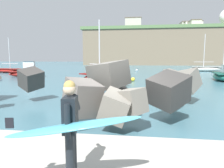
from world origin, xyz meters
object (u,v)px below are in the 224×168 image
at_px(boat_mid_left, 102,79).
at_px(mooring_buoy_inner, 137,70).
at_px(mooring_buoy_outer, 133,79).
at_px(mooring_buoy_middle, 90,71).
at_px(boat_near_centre, 222,76).
at_px(surfer_with_board, 71,126).
at_px(boat_near_right, 27,72).
at_px(station_building_central, 193,27).
at_px(boat_mid_right, 110,72).
at_px(station_building_east, 133,24).
at_px(boat_far_left, 8,70).
at_px(station_building_west, 186,28).
at_px(boat_mid_centre, 206,69).
at_px(station_building_annex, 194,25).

relative_size(boat_mid_left, mooring_buoy_inner, 13.37).
bearing_deg(mooring_buoy_outer, mooring_buoy_middle, 120.69).
bearing_deg(mooring_buoy_middle, boat_near_centre, -32.24).
relative_size(surfer_with_board, boat_near_centre, 0.26).
distance_m(surfer_with_board, mooring_buoy_inner, 36.44).
height_order(boat_near_right, station_building_central, station_building_central).
bearing_deg(boat_mid_right, boat_near_centre, -18.32).
xyz_separation_m(boat_near_right, boat_mid_left, (11.69, -7.53, -0.07)).
bearing_deg(station_building_east, boat_mid_right, -91.55).
height_order(boat_far_left, mooring_buoy_outer, boat_far_left).
relative_size(boat_near_right, boat_far_left, 0.75).
xyz_separation_m(boat_near_centre, mooring_buoy_outer, (-9.91, -2.12, -0.30)).
xyz_separation_m(boat_mid_right, mooring_buoy_middle, (-4.60, 6.87, -0.40)).
bearing_deg(mooring_buoy_outer, station_building_west, 73.67).
xyz_separation_m(boat_near_right, station_building_west, (39.67, 82.32, 17.86)).
bearing_deg(station_building_west, boat_near_centre, -100.35).
xyz_separation_m(boat_near_centre, mooring_buoy_middle, (-17.85, 11.26, -0.30)).
xyz_separation_m(mooring_buoy_outer, station_building_central, (26.71, 79.37, 17.76)).
distance_m(boat_mid_centre, station_building_west, 69.99).
height_order(boat_mid_centre, station_building_annex, station_building_annex).
xyz_separation_m(boat_near_right, station_building_annex, (40.16, 70.27, 17.05)).
bearing_deg(surfer_with_board, boat_near_centre, 62.60).
bearing_deg(boat_near_centre, boat_near_right, 175.81).
relative_size(mooring_buoy_middle, station_building_west, 0.06).
height_order(station_building_west, station_building_east, station_building_west).
bearing_deg(mooring_buoy_middle, boat_mid_left, -72.94).
xyz_separation_m(boat_mid_right, station_building_west, (28.61, 79.71, 17.88)).
distance_m(boat_near_right, station_building_annex, 82.71).
xyz_separation_m(boat_near_centre, boat_near_right, (-24.31, 1.78, 0.12)).
relative_size(mooring_buoy_outer, station_building_east, 0.06).
bearing_deg(station_building_west, mooring_buoy_outer, -106.33).
height_order(boat_near_centre, station_building_west, station_building_west).
height_order(boat_mid_left, mooring_buoy_middle, boat_mid_left).
height_order(boat_mid_left, station_building_east, station_building_east).
xyz_separation_m(boat_mid_right, station_building_east, (1.76, 64.82, 17.62)).
height_order(mooring_buoy_inner, station_building_east, station_building_east).
height_order(surfer_with_board, boat_near_right, boat_near_right).
height_order(boat_near_right, station_building_annex, station_building_annex).
height_order(boat_mid_left, station_building_west, station_building_west).
relative_size(surfer_with_board, station_building_central, 0.26).
relative_size(station_building_west, station_building_annex, 0.86).
distance_m(boat_mid_left, boat_mid_centre, 28.49).
height_order(mooring_buoy_middle, station_building_annex, station_building_annex).
bearing_deg(boat_near_centre, mooring_buoy_inner, 120.70).
bearing_deg(boat_mid_right, station_building_east, 88.45).
relative_size(boat_mid_centre, station_building_west, 1.02).
xyz_separation_m(boat_far_left, mooring_buoy_middle, (14.47, 2.06, -0.20)).
height_order(boat_near_right, mooring_buoy_outer, boat_near_right).
relative_size(surfer_with_board, mooring_buoy_outer, 4.82).
xyz_separation_m(boat_mid_left, mooring_buoy_inner, (3.09, 21.81, -0.34)).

